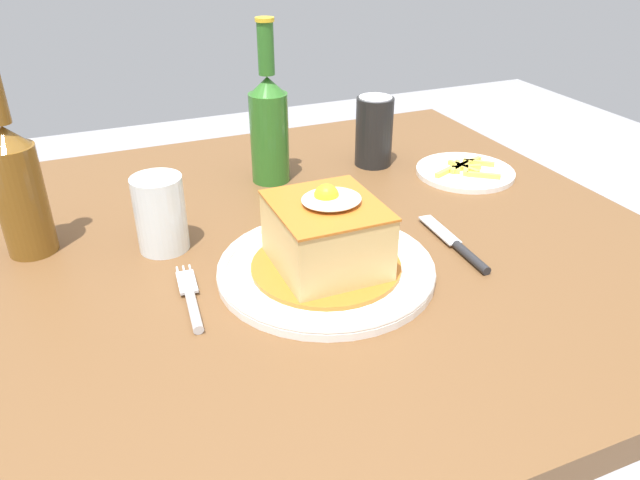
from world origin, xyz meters
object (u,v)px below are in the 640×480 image
(beer_bottle_amber, at_px, (17,184))
(drinking_glass, at_px, (161,219))
(fork, at_px, (192,301))
(soda_can, at_px, (374,131))
(beer_bottle_green, at_px, (269,124))
(main_plate, at_px, (326,268))
(side_plate_fries, at_px, (465,171))
(knife, at_px, (461,249))

(beer_bottle_amber, bearing_deg, drinking_glass, -20.41)
(drinking_glass, bearing_deg, fork, -88.38)
(soda_can, height_order, beer_bottle_green, beer_bottle_green)
(main_plate, bearing_deg, fork, -179.36)
(main_plate, bearing_deg, side_plate_fries, 30.13)
(beer_bottle_green, height_order, drinking_glass, beer_bottle_green)
(beer_bottle_green, bearing_deg, side_plate_fries, -18.83)
(beer_bottle_amber, distance_m, drinking_glass, 0.19)
(drinking_glass, bearing_deg, knife, -24.84)
(main_plate, xyz_separation_m, fork, (-0.17, -0.00, -0.00))
(fork, bearing_deg, beer_bottle_amber, 128.68)
(soda_can, relative_size, beer_bottle_green, 0.47)
(drinking_glass, distance_m, side_plate_fries, 0.54)
(beer_bottle_green, relative_size, beer_bottle_amber, 1.00)
(soda_can, bearing_deg, main_plate, -126.08)
(soda_can, bearing_deg, fork, -141.93)
(main_plate, bearing_deg, drinking_glass, 140.01)
(fork, height_order, beer_bottle_green, beer_bottle_green)
(main_plate, distance_m, knife, 0.19)
(main_plate, xyz_separation_m, beer_bottle_green, (0.03, 0.32, 0.09))
(beer_bottle_amber, bearing_deg, beer_bottle_green, 15.41)
(soda_can, xyz_separation_m, beer_bottle_green, (-0.19, 0.00, 0.04))
(main_plate, relative_size, fork, 1.96)
(knife, relative_size, beer_bottle_amber, 0.62)
(beer_bottle_green, distance_m, side_plate_fries, 0.35)
(main_plate, distance_m, drinking_glass, 0.23)
(main_plate, height_order, beer_bottle_green, beer_bottle_green)
(beer_bottle_green, xyz_separation_m, beer_bottle_amber, (-0.38, -0.10, 0.00))
(soda_can, bearing_deg, beer_bottle_green, 179.12)
(main_plate, xyz_separation_m, knife, (0.19, -0.02, -0.00))
(beer_bottle_green, height_order, beer_bottle_amber, same)
(main_plate, xyz_separation_m, drinking_glass, (-0.18, 0.15, 0.04))
(knife, bearing_deg, fork, 176.92)
(fork, distance_m, knife, 0.37)
(beer_bottle_amber, bearing_deg, fork, -51.32)
(soda_can, xyz_separation_m, side_plate_fries, (0.13, -0.11, -0.06))
(drinking_glass, height_order, side_plate_fries, drinking_glass)
(knife, height_order, beer_bottle_amber, beer_bottle_amber)
(main_plate, distance_m, side_plate_fries, 0.41)
(fork, xyz_separation_m, drinking_glass, (-0.00, 0.15, 0.04))
(main_plate, height_order, soda_can, soda_can)
(fork, xyz_separation_m, beer_bottle_green, (0.21, 0.32, 0.09))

